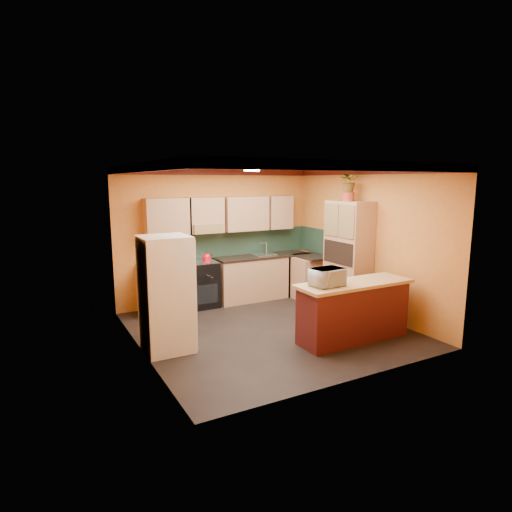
{
  "coord_description": "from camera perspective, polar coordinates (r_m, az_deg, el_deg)",
  "views": [
    {
      "loc": [
        -3.46,
        -5.93,
        2.47
      ],
      "look_at": [
        -0.0,
        0.45,
        1.19
      ],
      "focal_mm": 30.0,
      "sensor_mm": 36.0,
      "label": 1
    }
  ],
  "objects": [
    {
      "name": "sink",
      "position": [
        9.01,
        0.97,
        0.21
      ],
      "size": [
        0.48,
        0.4,
        0.03
      ],
      "primitive_type": "cube",
      "color": "silver",
      "rests_on": "countertop_back"
    },
    {
      "name": "base_cabinets_back",
      "position": [
        8.77,
        -3.46,
        -3.4
      ],
      "size": [
        3.65,
        0.6,
        0.88
      ],
      "primitive_type": "cube",
      "color": "tan",
      "rests_on": "ground"
    },
    {
      "name": "countertop_right",
      "position": [
        9.05,
        7.61,
        -0.07
      ],
      "size": [
        0.62,
        0.8,
        0.04
      ],
      "primitive_type": "cube",
      "color": "black",
      "rests_on": "base_cabinets_right"
    },
    {
      "name": "pantry",
      "position": [
        8.25,
        12.17,
        -0.12
      ],
      "size": [
        0.48,
        0.9,
        2.1
      ],
      "primitive_type": "cube",
      "color": "tan",
      "rests_on": "ground"
    },
    {
      "name": "bar_top",
      "position": [
        6.78,
        12.99,
        -3.61
      ],
      "size": [
        1.9,
        0.65,
        0.05
      ],
      "primitive_type": "cube",
      "color": "tan",
      "rests_on": "breakfast_bar"
    },
    {
      "name": "countertop_back",
      "position": [
        8.67,
        -3.49,
        -0.44
      ],
      "size": [
        3.65,
        0.62,
        0.04
      ],
      "primitive_type": "cube",
      "color": "black",
      "rests_on": "base_cabinets_back"
    },
    {
      "name": "fern",
      "position": [
        8.17,
        12.31,
        9.81
      ],
      "size": [
        0.4,
        0.35,
        0.43
      ],
      "primitive_type": "imported",
      "rotation": [
        0.0,
        0.0,
        -0.06
      ],
      "color": "tan",
      "rests_on": "fern_pot"
    },
    {
      "name": "stove",
      "position": [
        8.52,
        -7.28,
        -3.74
      ],
      "size": [
        0.58,
        0.58,
        0.91
      ],
      "primitive_type": "cube",
      "color": "black",
      "rests_on": "ground"
    },
    {
      "name": "room_shell",
      "position": [
        7.13,
        0.81,
        6.95
      ],
      "size": [
        4.24,
        4.24,
        2.72
      ],
      "color": "black",
      "rests_on": "ground"
    },
    {
      "name": "fridge",
      "position": [
        6.35,
        -11.89,
        -5.0
      ],
      "size": [
        0.68,
        0.66,
        1.7
      ],
      "primitive_type": "cube",
      "color": "white",
      "rests_on": "ground"
    },
    {
      "name": "microwave",
      "position": [
        6.41,
        9.48,
        -2.8
      ],
      "size": [
        0.51,
        0.37,
        0.27
      ],
      "primitive_type": "imported",
      "rotation": [
        0.0,
        0.0,
        0.09
      ],
      "color": "white",
      "rests_on": "bar_top"
    },
    {
      "name": "kettle",
      "position": [
        8.4,
        -6.6,
        -0.13
      ],
      "size": [
        0.19,
        0.19,
        0.18
      ],
      "primitive_type": null,
      "rotation": [
        0.0,
        0.0,
        -0.1
      ],
      "color": "red",
      "rests_on": "stove"
    },
    {
      "name": "base_cabinets_right",
      "position": [
        9.14,
        7.55,
        -2.91
      ],
      "size": [
        0.6,
        0.8,
        0.88
      ],
      "primitive_type": "cube",
      "color": "tan",
      "rests_on": "ground"
    },
    {
      "name": "fern_pot",
      "position": [
        8.17,
        12.23,
        7.76
      ],
      "size": [
        0.22,
        0.22,
        0.16
      ],
      "primitive_type": "cylinder",
      "color": "#A93E29",
      "rests_on": "pantry"
    },
    {
      "name": "breakfast_bar",
      "position": [
        6.9,
        12.84,
        -7.36
      ],
      "size": [
        1.8,
        0.55,
        0.88
      ],
      "primitive_type": "cube",
      "color": "#531315",
      "rests_on": "ground"
    }
  ]
}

